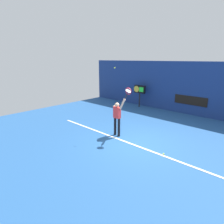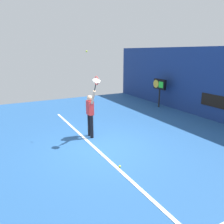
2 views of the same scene
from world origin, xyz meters
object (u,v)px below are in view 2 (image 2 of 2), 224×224
object	(u,v)px
tennis_player	(90,112)
scoreboard_clock	(160,85)
tennis_racket	(96,81)
tennis_ball	(87,51)
spare_ball	(120,166)

from	to	relation	value
tennis_player	scoreboard_clock	bearing A→B (deg)	115.26
tennis_racket	tennis_ball	distance (m)	1.29
scoreboard_clock	tennis_racket	bearing A→B (deg)	-59.61
tennis_racket	scoreboard_clock	bearing A→B (deg)	120.39
scoreboard_clock	spare_ball	world-z (taller)	scoreboard_clock
scoreboard_clock	tennis_player	bearing A→B (deg)	-64.74
tennis_racket	spare_ball	xyz separation A→B (m)	(2.04, -0.20, -2.26)
tennis_player	tennis_racket	world-z (taller)	tennis_racket
tennis_player	spare_ball	xyz separation A→B (m)	(2.68, -0.20, -0.98)
tennis_player	tennis_racket	size ratio (longest dim) A/B	3.17
scoreboard_clock	spare_ball	bearing A→B (deg)	-47.50
tennis_player	tennis_ball	size ratio (longest dim) A/B	28.62
tennis_player	scoreboard_clock	xyz separation A→B (m)	(-2.65, 5.61, 0.32)
tennis_racket	spare_ball	bearing A→B (deg)	-5.63
tennis_ball	spare_ball	size ratio (longest dim) A/B	1.00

